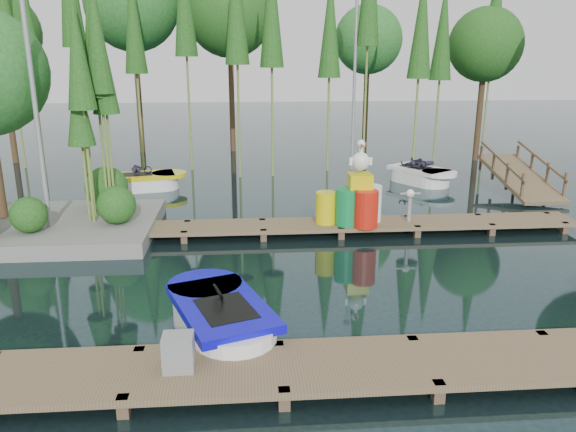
{
  "coord_description": "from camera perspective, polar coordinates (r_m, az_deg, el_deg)",
  "views": [
    {
      "loc": [
        -0.47,
        -11.74,
        4.68
      ],
      "look_at": [
        0.5,
        0.5,
        1.1
      ],
      "focal_mm": 35.0,
      "sensor_mm": 36.0,
      "label": 1
    }
  ],
  "objects": [
    {
      "name": "ground_plane",
      "position": [
        12.65,
        -2.09,
        -5.47
      ],
      "size": [
        90.0,
        90.0,
        0.0
      ],
      "primitive_type": "plane",
      "color": "#1C3135"
    },
    {
      "name": "near_dock",
      "position": [
        8.51,
        -0.71,
        -15.23
      ],
      "size": [
        18.0,
        1.5,
        0.5
      ],
      "color": "brown",
      "rests_on": "ground"
    },
    {
      "name": "far_dock",
      "position": [
        14.99,
        1.3,
        -1.02
      ],
      "size": [
        15.0,
        1.2,
        0.5
      ],
      "color": "brown",
      "rests_on": "ground"
    },
    {
      "name": "island",
      "position": [
        16.19,
        -25.98,
        9.34
      ],
      "size": [
        6.2,
        4.2,
        6.75
      ],
      "color": "slate",
      "rests_on": "ground"
    },
    {
      "name": "tree_screen",
      "position": [
        22.44,
        -9.07,
        19.73
      ],
      "size": [
        34.42,
        18.53,
        10.31
      ],
      "color": "#422F1C",
      "rests_on": "ground"
    },
    {
      "name": "lamp_island",
      "position": [
        15.11,
        -24.67,
        13.23
      ],
      "size": [
        0.3,
        0.3,
        7.25
      ],
      "color": "gray",
      "rests_on": "ground"
    },
    {
      "name": "lamp_rear",
      "position": [
        23.18,
        6.82,
        15.1
      ],
      "size": [
        0.3,
        0.3,
        7.25
      ],
      "color": "gray",
      "rests_on": "ground"
    },
    {
      "name": "ramp",
      "position": [
        20.96,
        22.48,
        3.75
      ],
      "size": [
        1.5,
        3.94,
        1.49
      ],
      "color": "brown",
      "rests_on": "ground"
    },
    {
      "name": "boat_blue",
      "position": [
        9.8,
        -6.82,
        -10.45
      ],
      "size": [
        2.3,
        3.29,
        1.01
      ],
      "rotation": [
        0.0,
        0.0,
        0.35
      ],
      "color": "white",
      "rests_on": "ground"
    },
    {
      "name": "boat_yellow_far",
      "position": [
        20.58,
        -14.28,
        3.41
      ],
      "size": [
        2.89,
        1.75,
        1.35
      ],
      "rotation": [
        0.0,
        0.0,
        -0.14
      ],
      "color": "white",
      "rests_on": "ground"
    },
    {
      "name": "boat_white_far",
      "position": [
        21.5,
        13.3,
        4.04
      ],
      "size": [
        2.53,
        3.01,
        1.31
      ],
      "rotation": [
        0.0,
        0.0,
        -0.31
      ],
      "color": "white",
      "rests_on": "ground"
    },
    {
      "name": "utility_cabinet",
      "position": [
        8.39,
        -11.07,
        -13.43
      ],
      "size": [
        0.44,
        0.37,
        0.54
      ],
      "primitive_type": "cube",
      "color": "gray",
      "rests_on": "near_dock"
    },
    {
      "name": "yellow_barrel",
      "position": [
        14.94,
        3.9,
        0.85
      ],
      "size": [
        0.56,
        0.56,
        0.85
      ],
      "primitive_type": "cylinder",
      "color": "#D5C50B",
      "rests_on": "far_dock"
    },
    {
      "name": "drum_cluster",
      "position": [
        14.88,
        7.41,
        1.63
      ],
      "size": [
        1.3,
        1.19,
        2.24
      ],
      "color": "#0D7B3B",
      "rests_on": "far_dock"
    },
    {
      "name": "seagull_post",
      "position": [
        15.38,
        12.28,
        1.62
      ],
      "size": [
        0.55,
        0.3,
        0.88
      ],
      "color": "gray",
      "rests_on": "far_dock"
    }
  ]
}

